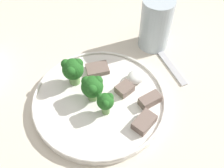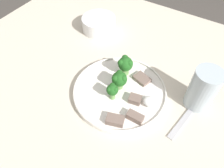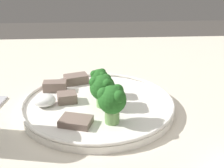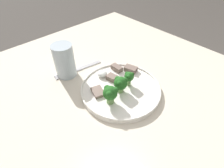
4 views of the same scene
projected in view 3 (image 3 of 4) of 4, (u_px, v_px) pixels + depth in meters
name	position (u px, v px, depth m)	size (l,w,h in m)	color
table	(115.00, 155.00, 0.59)	(1.14, 0.99, 0.71)	beige
dinner_plate	(98.00, 105.00, 0.55)	(0.27, 0.27, 0.02)	white
broccoli_floret_near_rim_left	(100.00, 78.00, 0.57)	(0.03, 0.03, 0.05)	#709E56
broccoli_floret_center_left	(112.00, 100.00, 0.48)	(0.05, 0.04, 0.06)	#709E56
broccoli_floret_back_left	(102.00, 87.00, 0.53)	(0.04, 0.04, 0.06)	#709E56
meat_slice_front_slice	(67.00, 97.00, 0.56)	(0.04, 0.03, 0.02)	#756056
meat_slice_middle_slice	(76.00, 121.00, 0.49)	(0.06, 0.05, 0.01)	#756056
meat_slice_rear_slice	(55.00, 86.00, 0.60)	(0.04, 0.02, 0.02)	#756056
meat_slice_edge_slice	(76.00, 79.00, 0.63)	(0.05, 0.04, 0.02)	#756056
sauce_dollop	(45.00, 100.00, 0.54)	(0.04, 0.03, 0.02)	white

